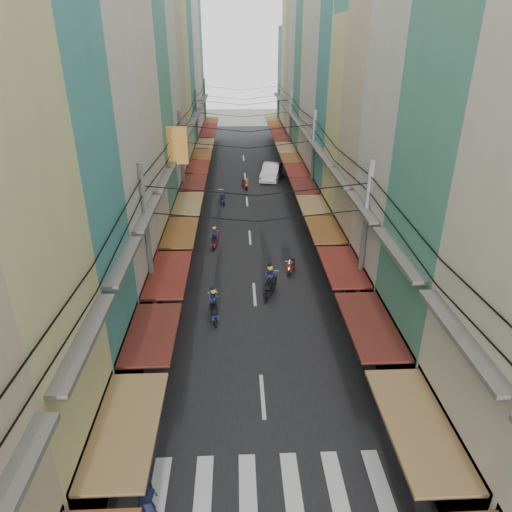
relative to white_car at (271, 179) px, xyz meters
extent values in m
plane|color=slate|center=(-2.61, -28.89, 0.00)|extent=(160.00, 160.00, 0.00)
cube|color=black|center=(-2.61, -8.89, 0.01)|extent=(10.00, 80.00, 0.02)
cube|color=slate|center=(-9.11, -8.89, 0.03)|extent=(3.00, 80.00, 0.06)
cube|color=slate|center=(3.89, -8.89, 0.03)|extent=(3.00, 80.00, 0.06)
cube|color=silver|center=(-6.11, -34.89, 0.03)|extent=(0.55, 2.40, 0.01)
cube|color=silver|center=(-4.71, -34.89, 0.03)|extent=(0.55, 2.40, 0.01)
cube|color=silver|center=(-3.31, -34.89, 0.03)|extent=(0.55, 2.40, 0.01)
cube|color=silver|center=(-1.91, -34.89, 0.03)|extent=(0.55, 2.40, 0.01)
cube|color=silver|center=(-0.51, -34.89, 0.03)|extent=(0.55, 2.40, 0.01)
cube|color=silver|center=(0.89, -34.89, 0.03)|extent=(0.55, 2.40, 0.01)
cube|color=black|center=(-8.21, -35.15, 1.60)|extent=(1.20, 4.52, 3.20)
cube|color=olive|center=(-6.71, -35.15, 3.00)|extent=(1.80, 4.33, 0.12)
cube|color=#595651|center=(-7.36, -35.15, 6.00)|extent=(0.50, 4.23, 0.15)
cube|color=teal|center=(-10.61, -30.65, 9.62)|extent=(6.00, 4.30, 19.25)
cube|color=black|center=(-8.21, -30.65, 1.60)|extent=(1.20, 4.13, 3.20)
cube|color=#551F18|center=(-6.71, -30.65, 3.00)|extent=(1.80, 3.96, 0.12)
cube|color=#595651|center=(-7.36, -30.65, 6.00)|extent=(0.50, 3.87, 0.15)
cube|color=beige|center=(-10.61, -25.93, 10.47)|extent=(6.00, 5.14, 20.93)
cube|color=black|center=(-8.21, -25.93, 1.60)|extent=(1.20, 4.94, 3.20)
cube|color=maroon|center=(-6.71, -25.93, 3.00)|extent=(1.80, 4.73, 0.12)
cube|color=#595651|center=(-7.36, -25.93, 6.00)|extent=(0.50, 4.63, 0.15)
cube|color=beige|center=(-10.61, -20.88, 8.72)|extent=(6.00, 4.95, 17.43)
cube|color=black|center=(-8.21, -20.88, 1.60)|extent=(1.20, 4.75, 3.20)
cube|color=brown|center=(-6.71, -20.88, 3.00)|extent=(1.80, 4.56, 0.12)
cube|color=#595651|center=(-7.36, -20.88, 6.00)|extent=(0.50, 4.46, 0.15)
cube|color=#468973|center=(-10.61, -15.91, 8.16)|extent=(6.00, 4.99, 16.32)
cube|color=black|center=(-8.21, -15.91, 1.60)|extent=(1.20, 4.80, 3.20)
cube|color=olive|center=(-6.71, -15.91, 3.00)|extent=(1.80, 4.60, 0.12)
cube|color=#595651|center=(-7.36, -15.91, 6.00)|extent=(0.50, 4.50, 0.15)
cube|color=#BAB7AA|center=(-10.61, -11.09, 11.44)|extent=(6.00, 4.65, 22.87)
cube|color=black|center=(-8.21, -11.09, 1.60)|extent=(1.20, 4.46, 3.20)
cube|color=#551F18|center=(-6.71, -11.09, 3.00)|extent=(1.80, 4.27, 0.12)
cube|color=#595651|center=(-7.36, -11.09, 6.00)|extent=(0.50, 4.18, 0.15)
cube|color=tan|center=(-10.61, -6.32, 10.29)|extent=(6.00, 4.89, 20.58)
cube|color=black|center=(-8.21, -6.32, 1.60)|extent=(1.20, 4.70, 3.20)
cube|color=maroon|center=(-6.71, -6.32, 3.00)|extent=(1.80, 4.50, 0.12)
cube|color=#595651|center=(-7.36, -6.32, 6.00)|extent=(0.50, 4.40, 0.15)
cube|color=#C4C07A|center=(-10.61, -1.61, 9.22)|extent=(6.00, 4.52, 18.44)
cube|color=black|center=(-8.21, -1.61, 1.60)|extent=(1.20, 4.34, 3.20)
cube|color=brown|center=(-6.71, -1.61, 3.00)|extent=(1.80, 4.16, 0.12)
cube|color=#595651|center=(-7.36, -1.61, 6.00)|extent=(0.50, 4.07, 0.15)
cube|color=teal|center=(-10.61, 3.24, 10.31)|extent=(6.00, 5.20, 20.63)
cube|color=black|center=(-8.21, 3.24, 1.60)|extent=(1.20, 4.99, 3.20)
cube|color=olive|center=(-6.71, 3.24, 3.00)|extent=(1.80, 4.78, 0.12)
cube|color=#595651|center=(-7.36, 3.24, 6.00)|extent=(0.50, 4.68, 0.15)
cube|color=beige|center=(-10.61, 8.31, 11.85)|extent=(6.00, 4.94, 23.70)
cube|color=black|center=(-8.21, 8.31, 1.60)|extent=(1.20, 4.74, 3.20)
cube|color=#551F18|center=(-6.71, 8.31, 3.00)|extent=(1.80, 4.55, 0.12)
cube|color=#595651|center=(-7.36, 8.31, 6.00)|extent=(0.50, 4.45, 0.15)
cube|color=beige|center=(-10.61, 13.26, 10.56)|extent=(6.00, 4.96, 21.12)
cube|color=black|center=(-8.21, 13.26, 1.60)|extent=(1.20, 4.76, 3.20)
cube|color=maroon|center=(-6.71, 13.26, 3.00)|extent=(1.80, 4.56, 0.12)
cube|color=#595651|center=(-7.36, 13.26, 6.00)|extent=(0.50, 4.46, 0.15)
cube|color=#468973|center=(-10.61, 18.26, 9.95)|extent=(6.00, 5.04, 19.90)
cube|color=black|center=(-8.21, 18.26, 1.60)|extent=(1.20, 4.84, 3.20)
cube|color=brown|center=(-6.71, 18.26, 3.00)|extent=(1.80, 4.64, 0.12)
cube|color=#595651|center=(-7.36, 18.26, 6.00)|extent=(0.50, 4.54, 0.15)
cube|color=#533412|center=(-7.01, -16.89, 7.00)|extent=(1.20, 0.40, 2.20)
cube|color=black|center=(2.99, -35.44, 1.60)|extent=(1.20, 4.78, 3.20)
cube|color=olive|center=(1.49, -35.44, 3.00)|extent=(1.80, 4.58, 0.12)
cube|color=#595651|center=(2.14, -35.44, 6.00)|extent=(0.50, 4.48, 0.15)
cube|color=#468973|center=(5.39, -30.43, 7.54)|extent=(6.00, 5.03, 15.08)
cube|color=black|center=(2.99, -30.43, 1.60)|extent=(1.20, 4.83, 3.20)
cube|color=#551F18|center=(1.49, -30.43, 3.00)|extent=(1.80, 4.63, 0.12)
cube|color=#595651|center=(2.14, -30.43, 6.00)|extent=(0.50, 4.53, 0.15)
cube|color=#BAB7AA|center=(5.39, -25.52, 10.83)|extent=(6.00, 4.79, 21.66)
cube|color=black|center=(2.99, -25.52, 1.60)|extent=(1.20, 4.60, 3.20)
cube|color=maroon|center=(1.49, -25.52, 3.00)|extent=(1.80, 4.41, 0.12)
cube|color=#595651|center=(2.14, -25.52, 6.00)|extent=(0.50, 4.31, 0.15)
cube|color=tan|center=(5.39, -20.87, 10.37)|extent=(6.00, 4.52, 20.74)
cube|color=black|center=(2.99, -20.87, 1.60)|extent=(1.20, 4.34, 3.20)
cube|color=brown|center=(1.49, -20.87, 3.00)|extent=(1.80, 4.16, 0.12)
cube|color=#595651|center=(2.14, -20.87, 6.00)|extent=(0.50, 4.07, 0.15)
cube|color=#C4C07A|center=(5.39, -16.54, 7.06)|extent=(6.00, 4.12, 14.13)
cube|color=black|center=(2.99, -16.54, 1.60)|extent=(1.20, 3.96, 3.20)
cube|color=olive|center=(1.49, -16.54, 3.00)|extent=(1.80, 3.79, 0.12)
cube|color=#595651|center=(2.14, -16.54, 6.00)|extent=(0.50, 3.71, 0.15)
cube|color=teal|center=(5.39, -12.28, 8.84)|extent=(6.00, 4.40, 17.68)
cube|color=black|center=(2.99, -12.28, 1.60)|extent=(1.20, 4.23, 3.20)
cube|color=#551F18|center=(1.49, -12.28, 3.00)|extent=(1.80, 4.05, 0.12)
cube|color=#595651|center=(2.14, -12.28, 6.00)|extent=(0.50, 3.96, 0.15)
cube|color=beige|center=(5.39, -7.76, 11.30)|extent=(6.00, 4.64, 22.59)
cube|color=black|center=(2.99, -7.76, 1.60)|extent=(1.20, 4.45, 3.20)
cube|color=maroon|center=(1.49, -7.76, 3.00)|extent=(1.80, 4.26, 0.12)
cube|color=#595651|center=(2.14, -7.76, 6.00)|extent=(0.50, 4.17, 0.15)
cube|color=beige|center=(5.39, -3.44, 10.63)|extent=(6.00, 4.00, 21.25)
cube|color=black|center=(2.99, -3.44, 1.60)|extent=(1.20, 3.84, 3.20)
cube|color=brown|center=(1.49, -3.44, 3.00)|extent=(1.80, 3.68, 0.12)
cube|color=#595651|center=(2.14, -3.44, 6.00)|extent=(0.50, 3.60, 0.15)
cube|color=#468973|center=(5.39, 1.07, 11.16)|extent=(6.00, 5.01, 22.33)
cube|color=black|center=(2.99, 1.07, 1.60)|extent=(1.20, 4.81, 3.20)
cube|color=olive|center=(1.49, 1.07, 3.00)|extent=(1.80, 4.61, 0.12)
cube|color=#595651|center=(2.14, 1.07, 6.00)|extent=(0.50, 4.51, 0.15)
cube|color=#BAB7AA|center=(5.39, 6.07, 9.86)|extent=(6.00, 5.00, 19.71)
cube|color=black|center=(2.99, 6.07, 1.60)|extent=(1.20, 4.80, 3.20)
cube|color=#551F18|center=(1.49, 6.07, 3.00)|extent=(1.80, 4.60, 0.12)
cube|color=#595651|center=(2.14, 6.07, 6.00)|extent=(0.50, 4.50, 0.15)
cube|color=tan|center=(5.39, 10.73, 8.43)|extent=(6.00, 4.32, 16.86)
cube|color=black|center=(2.99, 10.73, 1.60)|extent=(1.20, 4.15, 3.20)
cube|color=maroon|center=(1.49, 10.73, 3.00)|extent=(1.80, 3.97, 0.12)
cube|color=#595651|center=(2.14, 10.73, 6.00)|extent=(0.50, 3.89, 0.15)
cube|color=#C4C07A|center=(5.39, 15.05, 9.98)|extent=(6.00, 4.33, 19.96)
cube|color=black|center=(2.99, 15.05, 1.60)|extent=(1.20, 4.16, 3.20)
cube|color=brown|center=(1.49, 15.05, 3.00)|extent=(1.80, 3.99, 0.12)
cube|color=#595651|center=(2.14, 15.05, 6.00)|extent=(0.50, 3.90, 0.15)
cube|color=teal|center=(5.39, 19.66, 7.17)|extent=(6.00, 4.88, 14.34)
cube|color=black|center=(2.99, 19.66, 1.60)|extent=(1.20, 4.68, 3.20)
cube|color=olive|center=(1.49, 19.66, 3.00)|extent=(1.80, 4.49, 0.12)
cube|color=#595651|center=(2.14, 19.66, 6.00)|extent=(0.50, 4.39, 0.15)
cylinder|color=gray|center=(-7.51, -25.89, 4.10)|extent=(0.26, 0.26, 8.20)
cylinder|color=gray|center=(2.29, -25.89, 4.10)|extent=(0.26, 0.26, 8.20)
cylinder|color=gray|center=(-7.51, -10.89, 4.10)|extent=(0.26, 0.26, 8.20)
cylinder|color=gray|center=(2.29, -10.89, 4.10)|extent=(0.26, 0.26, 8.20)
cylinder|color=gray|center=(-7.51, 4.11, 4.10)|extent=(0.26, 0.26, 8.20)
cylinder|color=gray|center=(2.29, 4.11, 4.10)|extent=(0.26, 0.26, 8.20)
cylinder|color=gray|center=(-7.51, 19.11, 4.10)|extent=(0.26, 0.26, 8.20)
cylinder|color=gray|center=(2.29, 19.11, 4.10)|extent=(0.26, 0.26, 8.20)
imported|color=#BCBDC1|center=(0.00, 0.00, 0.00)|extent=(5.90, 3.33, 1.96)
imported|color=black|center=(3.05, -29.06, 0.00)|extent=(1.87, 0.87, 1.24)
cylinder|color=black|center=(-4.72, -24.61, 0.27)|extent=(0.10, 0.53, 0.53)
cylinder|color=black|center=(-4.72, -25.93, 0.27)|extent=(0.10, 0.53, 0.53)
cube|color=#13234A|center=(-4.72, -25.27, 0.43)|extent=(0.35, 1.17, 0.29)
cube|color=black|center=(-4.72, -25.53, 0.73)|extent=(0.33, 0.56, 0.18)
cube|color=#13234A|center=(-4.72, -24.71, 0.66)|extent=(0.31, 0.29, 0.56)
imported|color=#1B1F40|center=(-4.72, -25.27, 0.56)|extent=(0.54, 0.38, 1.35)
sphere|color=gold|center=(-4.72, -25.27, 1.58)|extent=(0.29, 0.29, 0.29)
cylinder|color=black|center=(-1.77, -22.38, 0.28)|extent=(0.11, 0.56, 0.56)
cylinder|color=black|center=(-1.77, -23.79, 0.28)|extent=(0.11, 0.56, 0.56)
cube|color=black|center=(-1.77, -23.09, 0.46)|extent=(0.37, 1.25, 0.30)
cube|color=black|center=(-1.77, -23.36, 0.78)|extent=(0.35, 0.60, 0.20)
cube|color=black|center=(-1.77, -22.49, 0.70)|extent=(0.33, 0.30, 0.60)
imported|color=#1B1F40|center=(-1.77, -23.09, 0.60)|extent=(0.57, 0.41, 1.44)
sphere|color=gold|center=(-1.77, -23.09, 1.68)|extent=(0.30, 0.30, 0.30)
cylinder|color=black|center=(-5.04, -15.89, 0.24)|extent=(0.09, 0.47, 0.47)
cylinder|color=black|center=(-5.04, -17.07, 0.24)|extent=(0.09, 0.47, 0.47)
cube|color=maroon|center=(-5.04, -16.48, 0.38)|extent=(0.31, 1.04, 0.25)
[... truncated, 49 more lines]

